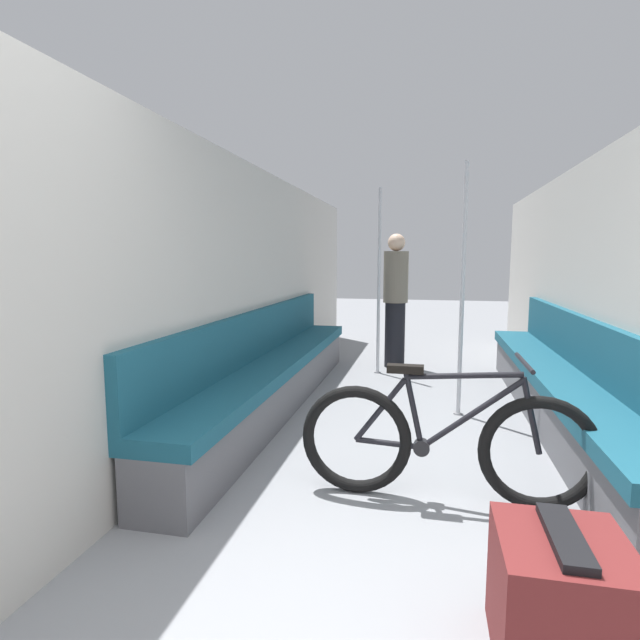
% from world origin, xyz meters
% --- Properties ---
extents(wall_left, '(0.10, 8.70, 2.15)m').
position_xyz_m(wall_left, '(-1.43, 2.75, 1.08)').
color(wall_left, beige).
rests_on(wall_left, ground).
extents(wall_right, '(0.10, 8.70, 2.15)m').
position_xyz_m(wall_right, '(1.43, 2.75, 1.08)').
color(wall_right, beige).
rests_on(wall_right, ground).
extents(bench_seat_row_left, '(0.44, 4.20, 0.88)m').
position_xyz_m(bench_seat_row_left, '(-1.19, 2.98, 0.30)').
color(bench_seat_row_left, '#5B5B60').
rests_on(bench_seat_row_left, ground).
extents(bench_seat_row_right, '(0.44, 4.20, 0.88)m').
position_xyz_m(bench_seat_row_right, '(1.19, 2.98, 0.30)').
color(bench_seat_row_right, '#5B5B60').
rests_on(bench_seat_row_right, ground).
extents(bicycle, '(1.61, 0.46, 0.81)m').
position_xyz_m(bicycle, '(0.24, 1.53, 0.33)').
color(bicycle, black).
rests_on(bicycle, ground).
extents(grab_pole_near, '(0.08, 0.08, 2.13)m').
position_xyz_m(grab_pole_near, '(0.42, 3.15, 1.04)').
color(grab_pole_near, gray).
rests_on(grab_pole_near, ground).
extents(grab_pole_far, '(0.08, 0.08, 2.13)m').
position_xyz_m(grab_pole_far, '(-0.42, 4.56, 1.04)').
color(grab_pole_far, gray).
rests_on(grab_pole_far, ground).
extents(passenger_standing, '(0.30, 0.30, 1.63)m').
position_xyz_m(passenger_standing, '(-0.25, 4.94, 0.84)').
color(passenger_standing, black).
rests_on(passenger_standing, ground).
extents(luggage_bag, '(0.41, 0.45, 0.47)m').
position_xyz_m(luggage_bag, '(0.59, 0.45, 0.22)').
color(luggage_bag, maroon).
rests_on(luggage_bag, ground).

